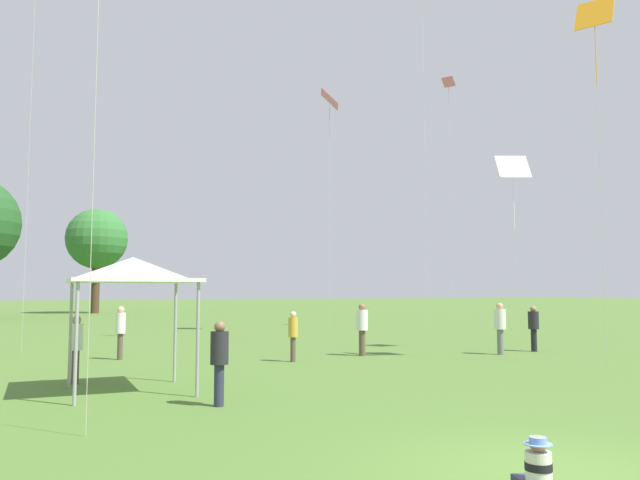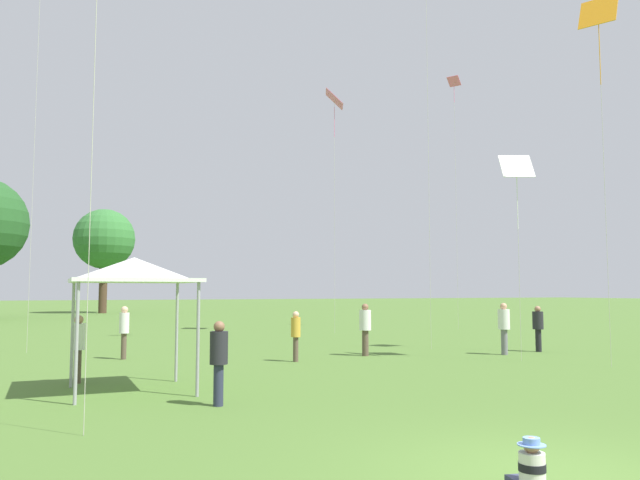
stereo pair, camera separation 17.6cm
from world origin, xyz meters
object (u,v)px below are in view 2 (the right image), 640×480
person_standing_1 (296,331)px  kite_0 (517,171)px  person_standing_5 (78,342)px  person_standing_6 (124,327)px  kite_2 (598,21)px  canopy_tent (134,271)px  kite_4 (334,105)px  person_standing_2 (538,325)px  distant_tree_1 (104,240)px  seated_toddler (531,468)px  person_standing_0 (365,325)px  kite_5 (454,99)px  person_standing_3 (219,355)px  person_standing_4 (504,324)px

person_standing_1 → kite_0: bearing=21.6°
person_standing_5 → kite_0: bearing=-44.1°
person_standing_6 → kite_2: (12.73, -7.75, 9.33)m
person_standing_5 → canopy_tent: (1.02, -1.82, 1.67)m
kite_0 → kite_4: 15.05m
person_standing_2 → person_standing_5: person_standing_2 is taller
person_standing_1 → distant_tree_1: (-1.91, 46.58, 6.30)m
seated_toddler → person_standing_2: person_standing_2 is taller
person_standing_0 → kite_5: size_ratio=0.12×
kite_2 → person_standing_5: bearing=-82.3°
person_standing_3 → person_standing_1: bearing=21.3°
canopy_tent → kite_2: kite_2 is taller
kite_4 → kite_5: 8.13m
person_standing_5 → kite_2: size_ratio=0.14×
person_standing_6 → kite_2: 17.58m
kite_2 → kite_4: size_ratio=0.87×
person_standing_0 → canopy_tent: 9.54m
kite_5 → kite_4: bearing=105.1°
person_standing_4 → person_standing_6: size_ratio=1.05×
kite_2 → distant_tree_1: 52.49m
seated_toddler → person_standing_2: bearing=59.8°
person_standing_3 → kite_5: 28.79m
canopy_tent → kite_4: size_ratio=0.23×
kite_0 → kite_5: size_ratio=0.45×
person_standing_0 → kite_0: bearing=-174.6°
kite_4 → kite_5: (8.00, 0.32, 1.43)m
canopy_tent → kite_0: 12.63m
person_standing_0 → kite_0: kite_0 is taller
seated_toddler → distant_tree_1: size_ratio=0.06×
person_standing_3 → kite_4: 23.40m
person_standing_1 → distant_tree_1: size_ratio=0.15×
kite_2 → person_standing_3: bearing=-64.5°
person_standing_1 → person_standing_5: bearing=-119.3°
person_standing_1 → person_standing_5: (-6.43, -2.10, 0.03)m
person_standing_3 → kite_2: size_ratio=0.14×
person_standing_0 → seated_toddler: bearing=114.7°
kite_0 → kite_4: size_ratio=0.52×
kite_0 → person_standing_3: bearing=-91.0°
person_standing_0 → person_standing_2: bearing=-145.8°
person_standing_2 → distant_tree_1: (-11.12, 47.17, 6.26)m
person_standing_1 → person_standing_4: bearing=35.3°
canopy_tent → kite_0: bearing=6.4°
kite_0 → kite_2: (1.25, -2.33, 4.27)m
person_standing_2 → kite_0: size_ratio=0.25×
person_standing_1 → kite_2: (7.92, -4.89, 9.42)m
kite_0 → seated_toddler: bearing=-61.6°
person_standing_1 → person_standing_4: size_ratio=0.88×
kite_4 → kite_0: bearing=-110.9°
person_standing_2 → canopy_tent: 15.09m
person_standing_0 → kite_0: size_ratio=0.26×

